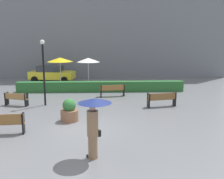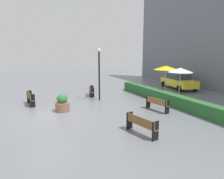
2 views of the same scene
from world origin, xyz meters
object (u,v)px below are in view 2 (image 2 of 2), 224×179
bench_back_row (157,103)px  planter_pot (62,104)px  bench_near_left (30,98)px  parked_car (179,81)px  bench_far_right (141,124)px  patio_umbrella_white (180,70)px  lamp_post (99,69)px  bench_far_left (91,91)px  patio_umbrella_yellow (166,68)px

bench_back_row → planter_pot: 6.06m
bench_near_left → parked_car: parked_car is taller
bench_far_right → patio_umbrella_white: 8.26m
bench_back_row → bench_near_left: bench_near_left is taller
lamp_post → bench_far_left: bearing=-177.3°
lamp_post → patio_umbrella_white: (2.40, 5.83, -0.11)m
bench_near_left → patio_umbrella_yellow: bearing=87.0°
bench_far_left → parked_car: 9.20m
planter_pot → parked_car: size_ratio=0.26×
bench_far_left → patio_umbrella_white: size_ratio=0.61×
bench_near_left → bench_far_right: (7.76, 4.34, -0.03)m
bench_near_left → bench_far_right: size_ratio=0.90×
bench_near_left → planter_pot: size_ratio=1.45×
planter_pot → patio_umbrella_white: bearing=86.8°
planter_pot → parked_car: parked_car is taller
patio_umbrella_white → parked_car: bearing=138.5°
planter_pot → parked_car: bearing=104.5°
bench_near_left → bench_far_left: bench_near_left is taller
bench_back_row → planter_pot: (-2.38, -5.57, -0.02)m
planter_pot → patio_umbrella_white: (0.51, 9.08, 1.85)m
bench_far_right → patio_umbrella_white: (-4.74, 6.51, 1.83)m
bench_far_left → planter_pot: size_ratio=1.34×
parked_car → lamp_post: bearing=-81.9°
bench_near_left → patio_umbrella_white: 11.41m
bench_far_left → patio_umbrella_yellow: patio_umbrella_yellow is taller
bench_far_left → lamp_post: lamp_post is taller
patio_umbrella_white → parked_car: patio_umbrella_white is taller
parked_car → planter_pot: bearing=-75.5°
bench_near_left → lamp_post: size_ratio=0.41×
planter_pot → bench_far_left: bearing=139.0°
parked_car → patio_umbrella_yellow: bearing=-64.9°
bench_far_left → planter_pot: (3.65, -3.17, 0.02)m
bench_far_right → lamp_post: size_ratio=0.46×
lamp_post → patio_umbrella_white: bearing=67.6°
bench_back_row → patio_umbrella_yellow: patio_umbrella_yellow is taller
bench_back_row → patio_umbrella_white: size_ratio=0.72×
bench_far_right → patio_umbrella_yellow: bearing=135.4°
patio_umbrella_yellow → parked_car: size_ratio=0.57×
bench_near_left → lamp_post: 5.42m
patio_umbrella_yellow → parked_car: patio_umbrella_yellow is taller
patio_umbrella_white → planter_pot: bearing=-93.2°
bench_far_left → lamp_post: bearing=2.7°
bench_back_row → bench_far_left: size_ratio=1.18×
planter_pot → patio_umbrella_yellow: size_ratio=0.45×
bench_far_right → lamp_post: bearing=174.5°
lamp_post → patio_umbrella_white: size_ratio=1.58×
planter_pot → lamp_post: (-1.90, 3.25, 1.96)m
bench_far_left → bench_far_right: (8.89, -0.60, 0.04)m
lamp_post → parked_car: size_ratio=0.91×
bench_near_left → patio_umbrella_yellow: (0.59, 11.42, 1.79)m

